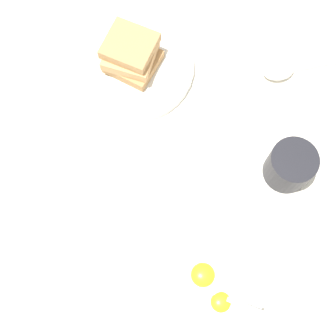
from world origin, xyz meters
TOP-DOWN VIEW (x-y plane):
  - ground_plane at (0.00, 0.00)m, footprint 3.00×3.00m
  - egg_bowl at (-0.17, -0.06)m, footprint 0.17×0.17m
  - toast_plate at (0.23, 0.05)m, footprint 0.22×0.22m
  - toast_sandwich at (0.23, 0.05)m, footprint 0.12×0.11m
  - soup_spoon at (0.21, -0.22)m, footprint 0.05×0.14m
  - drinking_cup at (0.02, -0.20)m, footprint 0.08×0.08m

SIDE VIEW (x-z plane):
  - ground_plane at x=0.00m, z-range 0.00..0.00m
  - toast_plate at x=0.23m, z-range 0.00..0.02m
  - soup_spoon at x=0.21m, z-range 0.00..0.02m
  - egg_bowl at x=-0.17m, z-range -0.01..0.06m
  - drinking_cup at x=0.02m, z-range 0.00..0.07m
  - toast_sandwich at x=0.23m, z-range 0.02..0.07m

